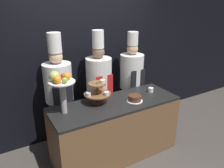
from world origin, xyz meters
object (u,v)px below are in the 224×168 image
Objects in this scene: cup_white at (151,90)px; chef_left at (59,92)px; cake_round at (135,98)px; fruit_pedestal at (60,84)px; chef_center_right at (131,79)px; tiered_stand at (98,92)px; chef_center_left at (99,85)px.

chef_left is at bearing 159.82° from cup_white.
fruit_pedestal is at bearing 169.75° from cake_round.
fruit_pedestal is 0.32× the size of chef_center_right.
fruit_pedestal is at bearing -175.33° from tiered_stand.
chef_center_left is 0.64m from chef_center_right.
chef_left reaches higher than chef_center_left.
cake_round is 0.13× the size of chef_center_right.
chef_center_left reaches higher than tiered_stand.
chef_center_right reaches higher than cup_white.
fruit_pedestal is 6.99× the size of cup_white.
tiered_stand reaches higher than cup_white.
chef_center_left is at bearing 30.70° from fruit_pedestal.
chef_left is at bearing 180.00° from chef_center_right.
chef_center_left is (-0.25, 0.63, 0.04)m from cake_round.
tiered_stand is 4.68× the size of cup_white.
chef_center_left reaches higher than cake_round.
tiered_stand is at bearing 174.83° from cup_white.
tiered_stand is at bearing 154.93° from cake_round.
cup_white is at bearing -36.14° from chef_center_left.
cake_round is (0.48, -0.23, -0.12)m from tiered_stand.
chef_center_left reaches higher than fruit_pedestal.
fruit_pedestal is 0.55m from chef_left.
cup_white is at bearing 19.05° from cake_round.
cup_white is at bearing -86.08° from chef_center_right.
chef_center_right reaches higher than cake_round.
chef_center_left reaches higher than chef_center_right.
chef_left is at bearing 136.53° from tiered_stand.
tiered_stand is at bearing -119.55° from chef_center_left.
tiered_stand is 0.55m from cake_round.
chef_left reaches higher than chef_center_right.
chef_center_right reaches higher than tiered_stand.
chef_left is 1.01× the size of chef_center_left.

